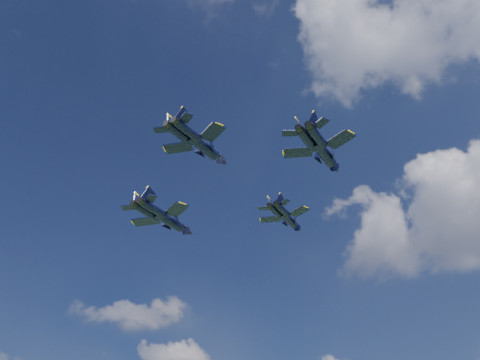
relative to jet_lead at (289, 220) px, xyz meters
name	(u,v)px	position (x,y,z in m)	size (l,w,h in m)	color
jet_lead	(289,220)	(0.00, 0.00, 0.00)	(10.50, 13.71, 3.25)	black
jet_left	(170,221)	(-14.86, -18.07, -3.10)	(13.10, 16.62, 4.01)	black
jet_right	(325,154)	(18.50, -17.47, -1.87)	(12.14, 15.89, 3.76)	black
jet_slot	(205,147)	(5.68, -32.05, -3.19)	(11.52, 14.63, 3.53)	black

